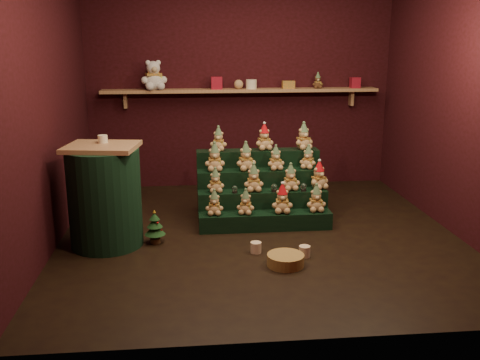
{
  "coord_description": "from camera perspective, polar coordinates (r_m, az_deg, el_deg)",
  "views": [
    {
      "loc": [
        -0.71,
        -5.12,
        1.95
      ],
      "look_at": [
        -0.18,
        0.25,
        0.52
      ],
      "focal_mm": 40.0,
      "sensor_mm": 36.0,
      "label": 1
    }
  ],
  "objects": [
    {
      "name": "gift_tin_cream",
      "position": [
        7.04,
        1.22,
        10.18
      ],
      "size": [
        0.14,
        0.14,
        0.12
      ],
      "primitive_type": "cylinder",
      "color": "#EEE7C4",
      "rests_on": "back_shelf"
    },
    {
      "name": "brown_bear",
      "position": [
        7.19,
        8.3,
        10.45
      ],
      "size": [
        0.15,
        0.13,
        0.2
      ],
      "primitive_type": null,
      "rotation": [
        0.0,
        0.0,
        -0.03
      ],
      "color": "#53371B",
      "rests_on": "back_shelf"
    },
    {
      "name": "teddy_12",
      "position": [
        6.07,
        -2.31,
        4.43
      ],
      "size": [
        0.22,
        0.2,
        0.27
      ],
      "primitive_type": null,
      "rotation": [
        0.0,
        0.0,
        -0.18
      ],
      "color": "tan",
      "rests_on": "riser_tier_back"
    },
    {
      "name": "teddy_8",
      "position": [
        5.88,
        -2.72,
        2.48
      ],
      "size": [
        0.22,
        0.2,
        0.31
      ],
      "primitive_type": null,
      "rotation": [
        0.0,
        0.0,
        0.01
      ],
      "color": "tan",
      "rests_on": "riser_tier_midback"
    },
    {
      "name": "teddy_1",
      "position": [
        5.56,
        0.61,
        -2.34
      ],
      "size": [
        0.22,
        0.21,
        0.26
      ],
      "primitive_type": null,
      "rotation": [
        0.0,
        0.0,
        -0.25
      ],
      "color": "tan",
      "rests_on": "riser_tier_front"
    },
    {
      "name": "front_wall",
      "position": [
        3.2,
        7.22,
        4.83
      ],
      "size": [
        4.0,
        0.1,
        2.8
      ],
      "primitive_type": "cube",
      "color": "black",
      "rests_on": "ground"
    },
    {
      "name": "teddy_3",
      "position": [
        5.7,
        8.12,
        -1.91
      ],
      "size": [
        0.21,
        0.19,
        0.29
      ],
      "primitive_type": null,
      "rotation": [
        0.0,
        0.0,
        0.02
      ],
      "color": "tan",
      "rests_on": "riser_tier_front"
    },
    {
      "name": "teddy_4",
      "position": [
        5.7,
        -2.65,
        -0.03
      ],
      "size": [
        0.2,
        0.19,
        0.26
      ],
      "primitive_type": null,
      "rotation": [
        0.0,
        0.0,
        0.12
      ],
      "color": "tan",
      "rests_on": "riser_tier_midfront"
    },
    {
      "name": "teddy_9",
      "position": [
        5.9,
        0.62,
        2.53
      ],
      "size": [
        0.26,
        0.24,
        0.31
      ],
      "primitive_type": null,
      "rotation": [
        0.0,
        0.0,
        0.2
      ],
      "color": "tan",
      "rests_on": "riser_tier_midback"
    },
    {
      "name": "ground",
      "position": [
        5.52,
        2.08,
        -5.85
      ],
      "size": [
        4.0,
        4.0,
        0.0
      ],
      "primitive_type": "plane",
      "color": "black",
      "rests_on": "ground"
    },
    {
      "name": "riser_tier_front",
      "position": [
        5.66,
        2.71,
        -4.38
      ],
      "size": [
        1.4,
        0.22,
        0.18
      ],
      "primitive_type": "cube",
      "color": "black",
      "rests_on": "ground"
    },
    {
      "name": "mug_left",
      "position": [
        5.06,
        1.71,
        -7.2
      ],
      "size": [
        0.1,
        0.1,
        0.1
      ],
      "primitive_type": "cylinder",
      "color": "beige",
      "rests_on": "ground"
    },
    {
      "name": "teddy_14",
      "position": [
        6.18,
        6.8,
        4.67
      ],
      "size": [
        0.27,
        0.26,
        0.3
      ],
      "primitive_type": null,
      "rotation": [
        0.0,
        0.0,
        0.35
      ],
      "color": "tan",
      "rests_on": "riser_tier_back"
    },
    {
      "name": "wicker_basket",
      "position": [
        4.8,
        4.88,
        -8.5
      ],
      "size": [
        0.34,
        0.34,
        0.1
      ],
      "primitive_type": "cylinder",
      "rotation": [
        0.0,
        0.0,
        0.02
      ],
      "color": "#AB8545",
      "rests_on": "ground"
    },
    {
      "name": "teddy_0",
      "position": [
        5.54,
        -2.76,
        -2.4
      ],
      "size": [
        0.2,
        0.18,
        0.26
      ],
      "primitive_type": null,
      "rotation": [
        0.0,
        0.0,
        -0.07
      ],
      "color": "tan",
      "rests_on": "riser_tier_front"
    },
    {
      "name": "mug_right",
      "position": [
        5.0,
        6.9,
        -7.57
      ],
      "size": [
        0.1,
        0.1,
        0.1
      ],
      "primitive_type": "cylinder",
      "color": "beige",
      "rests_on": "ground"
    },
    {
      "name": "white_bear",
      "position": [
        6.99,
        -9.23,
        11.38
      ],
      "size": [
        0.39,
        0.37,
        0.47
      ],
      "primitive_type": null,
      "rotation": [
        0.0,
        0.0,
        0.23
      ],
      "color": "silver",
      "rests_on": "back_shelf"
    },
    {
      "name": "teddy_7",
      "position": [
        5.88,
        8.41,
        0.5
      ],
      "size": [
        0.28,
        0.27,
        0.3
      ],
      "primitive_type": null,
      "rotation": [
        0.0,
        0.0,
        0.44
      ],
      "color": "tan",
      "rests_on": "riser_tier_midfront"
    },
    {
      "name": "snow_globe_b",
      "position": [
        5.73,
        3.66,
        -0.84
      ],
      "size": [
        0.07,
        0.07,
        0.09
      ],
      "color": "black",
      "rests_on": "riser_tier_midfront"
    },
    {
      "name": "gift_tin_red_a",
      "position": [
        7.0,
        -2.52,
        10.3
      ],
      "size": [
        0.14,
        0.14,
        0.16
      ],
      "primitive_type": "cube",
      "color": "#AD1A30",
      "rests_on": "back_shelf"
    },
    {
      "name": "teddy_13",
      "position": [
        6.11,
        2.6,
        4.6
      ],
      "size": [
        0.24,
        0.23,
        0.29
      ],
      "primitive_type": null,
      "rotation": [
        0.0,
        0.0,
        0.21
      ],
      "color": "tan",
      "rests_on": "riser_tier_back"
    },
    {
      "name": "back_wall",
      "position": [
        7.23,
        -0.02,
        10.46
      ],
      "size": [
        4.0,
        0.1,
        2.8
      ],
      "primitive_type": "cube",
      "color": "black",
      "rests_on": "ground"
    },
    {
      "name": "riser_tier_midback",
      "position": [
        6.02,
        2.13,
        -1.39
      ],
      "size": [
        1.4,
        0.22,
        0.54
      ],
      "primitive_type": "cube",
      "color": "black",
      "rests_on": "ground"
    },
    {
      "name": "riser_tier_back",
      "position": [
        6.2,
        1.86,
        -0.03
      ],
      "size": [
        1.4,
        0.22,
        0.72
      ],
      "primitive_type": "cube",
      "color": "black",
      "rests_on": "ground"
    },
    {
      "name": "table_ornament",
      "position": [
        5.25,
        -14.43,
        4.27
      ],
      "size": [
        0.09,
        0.09,
        0.07
      ],
      "primitive_type": "cylinder",
      "color": "#EEE7C4",
      "rests_on": "side_table"
    },
    {
      "name": "mini_christmas_tree",
      "position": [
        5.31,
        -9.07,
        -4.96
      ],
      "size": [
        0.2,
        0.2,
        0.34
      ],
      "rotation": [
        0.0,
        0.0,
        0.02
      ],
      "color": "#4D341B",
      "rests_on": "ground"
    },
    {
      "name": "teddy_11",
      "position": [
        6.03,
        7.3,
        2.44
      ],
      "size": [
        0.24,
        0.24,
        0.26
      ],
      "primitive_type": null,
      "rotation": [
        0.0,
        0.0,
        -0.52
      ],
      "color": "tan",
      "rests_on": "riser_tier_midback"
    },
    {
      "name": "left_wall",
      "position": [
        5.32,
        -20.44,
        7.98
      ],
      "size": [
        0.1,
        4.0,
        2.8
      ],
      "primitive_type": "cube",
      "color": "black",
      "rests_on": "ground"
    },
    {
      "name": "right_wall",
      "position": [
        5.84,
        22.79,
        8.29
      ],
      "size": [
        0.1,
        4.0,
        2.8
      ],
      "primitive_type": "cube",
      "color": "black",
      "rests_on": "ground"
    },
    {
      "name": "gift_tin_red_b",
      "position": [
        7.34,
        12.17,
        10.12
      ],
      "size": [
        0.12,
        0.12,
        0.14
      ],
      "primitive_type": "cube",
      "color": "#AD1A30",
      "rests_on": "back_shelf"
    },
    {
      "name": "back_shelf",
      "position": [
        7.06,
        0.12,
        9.49
      ],
      "size": [
        3.6,
        0.26,
        0.24
      ],
      "color": "tan",
      "rests_on": "ground"
    },
    {
      "name": "snow_globe_a",
      "position": [
        5.68,
        -0.56,
        -0.99
      ],
      "size": [
        0.06,
        0.06,
        0.08
      ],
      "color": "black",
      "rests_on": "riser_tier_midfront"
    },
    {
      "name": "riser_tier_midfront",
      "position": [
        5.84,
        2.41,
        -2.84
      ],
      "size": [
        1.4,
        0.22,
        0.36
      ],
      "primitive_type": "cube",
      "color": "black",
      "rests_on": "ground"
    },
    {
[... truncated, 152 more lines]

